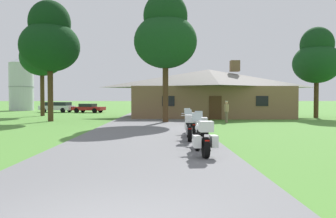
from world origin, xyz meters
name	(u,v)px	position (x,y,z in m)	size (l,w,h in m)	color
ground_plane	(151,124)	(0.00, 20.00, 0.00)	(500.00, 500.00, 0.00)	#4C8433
asphalt_driveway	(150,126)	(0.00, 18.00, 0.03)	(6.40, 80.00, 0.06)	slate
motorcycle_white_nearest_to_camera	(203,138)	(2.10, 6.23, 0.61)	(0.81, 2.08, 1.30)	black
motorcycle_blue_second_in_row	(200,131)	(2.27, 8.32, 0.62)	(0.66, 2.08, 1.30)	black
motorcycle_silver_third_in_row	(189,127)	(2.00, 10.22, 0.62)	(0.66, 2.08, 1.30)	black
motorcycle_white_farthest_in_row	(191,124)	(2.27, 12.27, 0.61)	(0.85, 2.08, 1.30)	black
stone_lodge	(208,93)	(5.59, 29.63, 2.49)	(15.81, 9.26, 5.74)	brown
bystander_tan_shirt_near_lodge	(227,110)	(5.82, 21.38, 0.95)	(0.29, 0.54, 1.69)	#75664C
tree_left_near	(50,40)	(-8.29, 23.23, 6.66)	(4.80, 4.80, 9.83)	#422D19
tree_by_lodge_front	(165,34)	(1.11, 21.42, 6.79)	(4.83, 4.83, 9.98)	#422D19
tree_right_of_lodge	(317,58)	(15.81, 27.78, 5.80)	(4.50, 4.50, 8.77)	#422D19
tree_left_far	(42,53)	(-12.06, 31.98, 6.80)	(4.59, 4.59, 9.84)	#422D19
metal_silo_distant	(21,84)	(-21.38, 48.95, 4.21)	(3.77, 3.77, 8.40)	#B2B7BC
parked_white_suv_far_left	(57,107)	(-13.48, 41.61, 0.78)	(4.91, 2.93, 1.40)	silver
parked_red_sedan_far_left	(88,108)	(-8.96, 40.40, 0.64)	(4.54, 2.89, 1.20)	maroon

